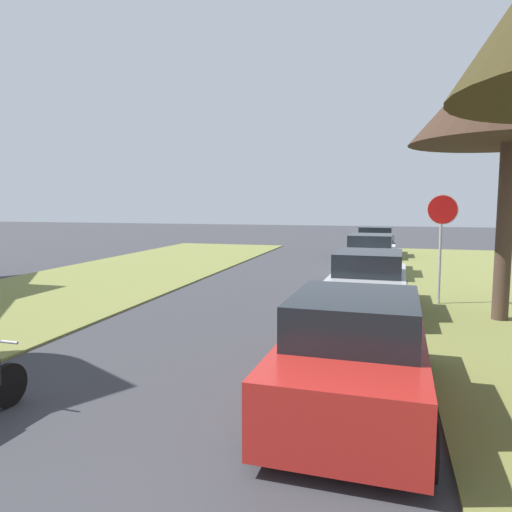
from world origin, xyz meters
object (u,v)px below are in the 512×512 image
(parked_sedan_red, at_px, (355,354))
(parked_sedan_black, at_px, (376,243))
(stop_sign_far, at_px, (442,225))
(parked_sedan_silver, at_px, (368,284))
(parked_sedan_white, at_px, (370,256))

(parked_sedan_red, relative_size, parked_sedan_black, 1.00)
(stop_sign_far, height_order, parked_sedan_silver, stop_sign_far)
(parked_sedan_black, bearing_deg, parked_sedan_red, -89.57)
(parked_sedan_silver, relative_size, parked_sedan_white, 1.00)
(parked_sedan_red, distance_m, parked_sedan_black, 19.19)
(stop_sign_far, height_order, parked_sedan_red, stop_sign_far)
(parked_sedan_red, bearing_deg, parked_sedan_black, 90.43)
(parked_sedan_red, relative_size, parked_sedan_white, 1.00)
(stop_sign_far, distance_m, parked_sedan_white, 6.03)
(parked_sedan_silver, xyz_separation_m, parked_sedan_white, (-0.17, 6.81, 0.00))
(parked_sedan_silver, relative_size, parked_sedan_black, 1.00)
(stop_sign_far, distance_m, parked_sedan_black, 12.22)
(parked_sedan_red, height_order, parked_sedan_white, same)
(parked_sedan_silver, bearing_deg, parked_sedan_red, -89.70)
(stop_sign_far, height_order, parked_sedan_black, stop_sign_far)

